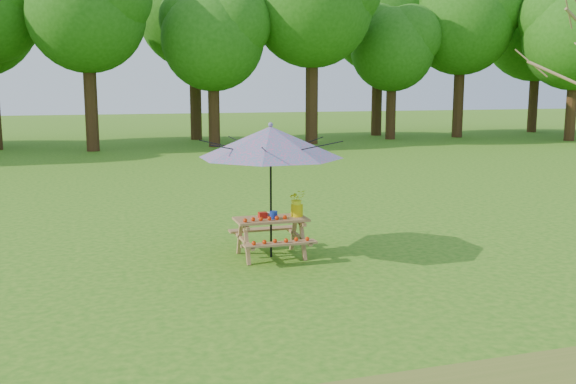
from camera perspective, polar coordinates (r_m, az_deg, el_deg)
name	(u,v)px	position (r m, az deg, el deg)	size (l,w,h in m)	color
ground	(496,285)	(9.92, 17.98, -7.83)	(120.00, 120.00, 0.00)	#2B6C14
picnic_table	(271,238)	(10.84, -1.51, -4.12)	(1.20, 1.32, 0.67)	#9A6445
patio_umbrella	(271,142)	(10.58, -1.56, 4.46)	(3.13, 3.13, 2.27)	black
produce_bins	(268,215)	(10.76, -1.77, -2.05)	(0.29, 0.35, 0.13)	#AE180D
tomatoes_row	(265,219)	(10.55, -2.04, -2.39)	(0.77, 0.13, 0.07)	red
flower_bucket	(297,202)	(10.87, 0.79, -0.91)	(0.29, 0.26, 0.46)	yellow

